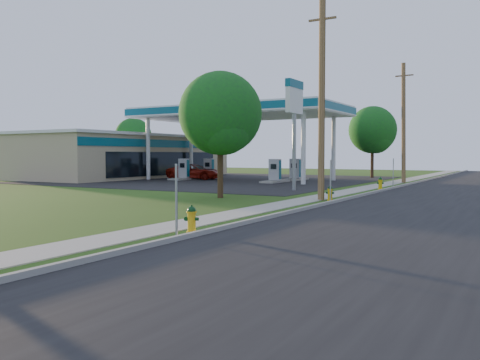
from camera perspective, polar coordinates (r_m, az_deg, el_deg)
name	(u,v)px	position (r m, az deg, el deg)	size (l,w,h in m)	color
ground_plane	(37,268)	(10.90, -21.88, -9.20)	(140.00, 140.00, 0.00)	#2A4615
road	(392,224)	(17.15, 16.65, -4.73)	(8.00, 120.00, 0.02)	black
curb	(280,214)	(18.47, 4.47, -3.88)	(0.15, 120.00, 0.15)	gray
sidewalk	(238,213)	(19.29, -0.24, -3.76)	(1.50, 120.00, 0.03)	#9B988C
forecourt	(220,180)	(45.68, -2.29, 0.05)	(26.00, 28.00, 0.02)	black
utility_pole_mid	(322,99)	(25.36, 9.16, 8.96)	(1.40, 0.32, 9.80)	brown
utility_pole_far	(404,122)	(42.59, 17.89, 6.17)	(1.40, 0.32, 9.50)	brown
sign_post_near	(176,201)	(13.55, -7.16, -2.41)	(0.05, 0.04, 2.00)	gray
sign_post_mid	(331,181)	(24.01, 10.13, -0.15)	(0.05, 0.04, 2.00)	gray
sign_post_far	(393,173)	(35.71, 16.82, 0.74)	(0.05, 0.04, 2.00)	gray
gas_canopy	(239,113)	(44.74, -0.12, 7.54)	(18.18, 9.18, 6.40)	silver
fuel_pump_nw	(184,172)	(45.41, -6.31, 0.92)	(1.20, 3.20, 1.90)	gray
fuel_pump_ne	(275,174)	(40.73, 3.94, 0.71)	(1.20, 3.20, 1.90)	gray
fuel_pump_sw	(209,171)	(48.69, -3.52, 1.06)	(1.20, 3.20, 1.90)	gray
fuel_pump_se	(295,172)	(44.35, 6.22, 0.88)	(1.20, 3.20, 1.90)	gray
convenience_store	(128,156)	(52.34, -12.52, 2.66)	(10.40, 22.40, 4.25)	tan
price_pylon	(294,103)	(31.95, 6.12, 8.57)	(0.34, 2.04, 6.85)	gray
tree_verge	(221,116)	(26.26, -2.14, 7.15)	(4.31, 4.31, 6.53)	#3A261B
tree_lot	(373,132)	(50.90, 14.75, 5.27)	(4.58, 4.58, 6.95)	#3A261B
tree_back	(134,138)	(62.43, -11.86, 4.67)	(4.40, 4.40, 6.66)	#3A261B
hydrant_near	(192,219)	(14.55, -5.46, -4.42)	(0.42, 0.38, 0.81)	gold
hydrant_mid	(330,193)	(25.03, 10.08, -1.46)	(0.39, 0.35, 0.77)	#E2B20D
hydrant_far	(380,183)	(33.88, 15.48, -0.36)	(0.43, 0.38, 0.82)	yellow
car_red	(194,172)	(46.27, -5.15, 0.92)	(2.30, 4.99, 1.39)	maroon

